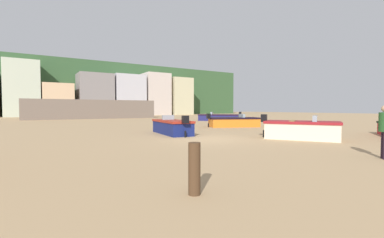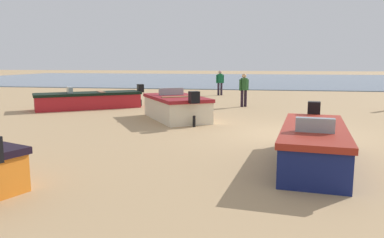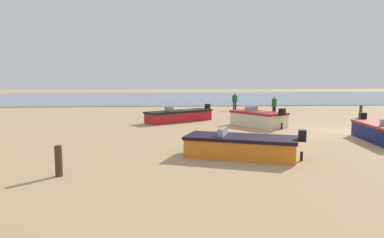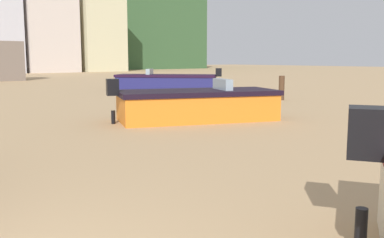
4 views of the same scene
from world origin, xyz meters
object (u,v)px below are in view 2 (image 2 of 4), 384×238
Objects in this scene: boat_navy_5 at (313,145)px; beach_walker_distant at (220,81)px; boat_red_4 at (89,100)px; beach_walker_foreground at (244,87)px; boat_cream_2 at (176,107)px.

beach_walker_distant is at bearing -69.89° from boat_navy_5.
beach_walker_distant is (-5.37, -8.14, 0.56)m from boat_red_4.
boat_red_4 is 7.45m from beach_walker_foreground.
beach_walker_foreground is (-2.40, -4.53, 0.49)m from boat_cream_2.
beach_walker_foreground is at bearing 86.71° from beach_walker_distant.
beach_walker_foreground reaches higher than boat_red_4.
boat_red_4 is at bearing -34.79° from boat_navy_5.
boat_red_4 is 12.21m from boat_navy_5.
boat_red_4 is at bearing 37.09° from beach_walker_distant.
beach_walker_foreground is 1.00× the size of beach_walker_distant.
beach_walker_distant is (-0.62, -10.66, 0.49)m from boat_cream_2.
boat_navy_5 is 10.41m from beach_walker_foreground.
beach_walker_distant is at bearing -67.85° from boat_red_4.
beach_walker_foreground is at bearing -108.76° from boat_red_4.
boat_navy_5 is 16.77m from beach_walker_distant.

